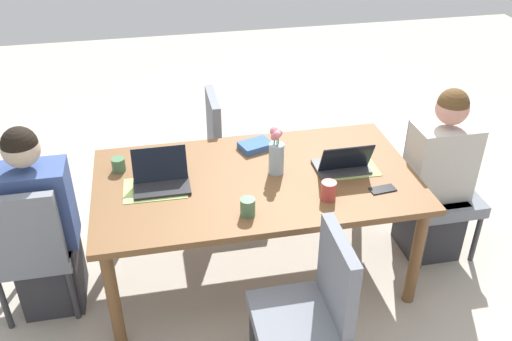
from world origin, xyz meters
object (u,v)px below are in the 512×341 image
Objects in this scene: laptop_head_left_left_mid at (161,179)px; chair_near_right_near at (312,306)px; dining_table at (256,188)px; coffee_mug_near_right at (329,191)px; flower_vase at (276,153)px; chair_head_right_left_near at (439,180)px; person_head_left_left_mid at (42,231)px; coffee_mug_near_left at (248,207)px; phone_black at (383,189)px; laptop_head_right_left_near at (343,164)px; chair_far_left_far at (230,145)px; chair_head_left_left_mid at (30,244)px; person_head_right_left_near at (436,184)px; book_red_cover at (256,146)px; coffee_mug_centre_left at (119,165)px.

chair_near_right_near is at bearing -52.66° from laptop_head_left_left_mid.
laptop_head_left_left_mid is (-0.66, 0.87, 0.28)m from chair_near_right_near.
coffee_mug_near_right is (0.35, -0.29, 0.13)m from dining_table.
laptop_head_left_left_mid is (-0.68, -0.01, -0.09)m from flower_vase.
person_head_left_left_mid is (-2.52, -0.08, 0.03)m from chair_head_right_left_near.
coffee_mug_near_left is 0.66× the size of phone_black.
flower_vase reaches higher than laptop_head_right_left_near.
chair_far_left_far is (1.23, 0.84, -0.03)m from person_head_left_left_mid.
laptop_head_right_left_near reaches higher than chair_head_right_left_near.
chair_head_left_left_mid is 1.00× the size of chair_far_left_far.
person_head_right_left_near is 1.39m from coffee_mug_near_left.
chair_head_right_left_near is at bearing -30.69° from book_red_cover.
person_head_left_left_mid is 3.73× the size of laptop_head_right_left_near.
chair_head_left_left_mid is (-1.32, -0.08, -0.16)m from dining_table.
phone_black is (-0.57, -0.35, 0.24)m from chair_head_right_left_near.
dining_table is 5.96× the size of laptop_head_left_left_mid.
flower_vase is (-1.07, 0.03, 0.34)m from person_head_right_left_near.
chair_near_right_near is (1.37, -0.85, -0.03)m from person_head_left_left_mid.
coffee_mug_near_left reaches higher than coffee_mug_centre_left.
coffee_mug_near_right reaches higher than dining_table.
laptop_head_right_left_near is 1.08m from laptop_head_left_left_mid.
dining_table is at bearing 177.82° from laptop_head_right_left_near.
chair_head_right_left_near is 1.00× the size of chair_far_left_far.
coffee_mug_near_right is at bearing -122.96° from laptop_head_right_left_near.
coffee_mug_near_left is 0.50× the size of book_red_cover.
dining_table is 0.25m from flower_vase.
flower_vase reaches higher than book_red_cover.
flower_vase is 0.47m from coffee_mug_near_left.
dining_table is at bearing -179.82° from person_head_right_left_near.
chair_head_right_left_near is at bearing 17.33° from coffee_mug_near_left.
person_head_right_left_near is 1.13m from flower_vase.
laptop_head_left_left_mid is at bearing 160.28° from phone_black.
chair_head_right_left_near is at bearing 1.72° from laptop_head_left_left_mid.
laptop_head_left_left_mid is (-1.76, 0.02, 0.25)m from person_head_right_left_near.
person_head_left_left_mid is 3.99× the size of flower_vase.
chair_far_left_far is at bearing 100.95° from flower_vase.
chair_head_left_left_mid is at bearing -178.28° from laptop_head_right_left_near.
dining_table is at bearing 71.58° from coffee_mug_near_left.
laptop_head_right_left_near reaches higher than coffee_mug_centre_left.
laptop_head_right_left_near is at bearing -57.01° from chair_far_left_far.
flower_vase is at bearing -177.74° from chair_head_right_left_near.
chair_near_right_near is 8.26× the size of coffee_mug_near_right.
coffee_mug_centre_left is (-0.68, 0.60, -0.01)m from coffee_mug_near_left.
coffee_mug_centre_left is at bearing 154.78° from coffee_mug_near_right.
coffee_mug_centre_left is (-0.80, 0.25, 0.11)m from dining_table.
laptop_head_right_left_near is at bearing 1.72° from chair_head_left_left_mid.
chair_far_left_far and chair_near_right_near have the same top height.
book_red_cover is (-0.04, 1.19, 0.25)m from chair_near_right_near.
book_red_cover is (1.33, 0.34, 0.23)m from person_head_left_left_mid.
chair_head_right_left_near is at bearing 1.81° from person_head_left_left_mid.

